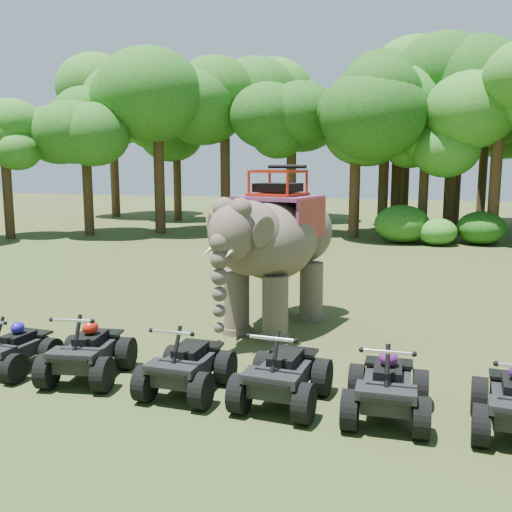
{
  "coord_description": "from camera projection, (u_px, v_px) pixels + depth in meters",
  "views": [
    {
      "loc": [
        3.49,
        -10.81,
        3.92
      ],
      "look_at": [
        0.0,
        1.2,
        1.9
      ],
      "focal_mm": 40.0,
      "sensor_mm": 36.0,
      "label": 1
    }
  ],
  "objects": [
    {
      "name": "tree_28",
      "position": [
        7.0,
        177.0,
        29.77
      ],
      "size": [
        4.59,
        4.59,
        6.55
      ],
      "primitive_type": null,
      "color": "#195114",
      "rests_on": "ground"
    },
    {
      "name": "tree_46",
      "position": [
        452.0,
        149.0,
        30.56
      ],
      "size": [
        6.63,
        6.63,
        9.47
      ],
      "primitive_type": null,
      "color": "#195114",
      "rests_on": "ground"
    },
    {
      "name": "tree_41",
      "position": [
        384.0,
        156.0,
        31.59
      ],
      "size": [
        6.12,
        6.12,
        8.74
      ],
      "primitive_type": null,
      "color": "#195114",
      "rests_on": "ground"
    },
    {
      "name": "tree_32",
      "position": [
        291.0,
        163.0,
        32.1
      ],
      "size": [
        5.54,
        5.54,
        7.92
      ],
      "primitive_type": null,
      "color": "#195114",
      "rests_on": "ground"
    },
    {
      "name": "atv_4",
      "position": [
        387.0,
        378.0,
        8.82
      ],
      "size": [
        1.31,
        1.77,
        1.29
      ],
      "primitive_type": null,
      "rotation": [
        0.0,
        0.0,
        0.02
      ],
      "color": "black",
      "rests_on": "ground"
    },
    {
      "name": "tree_2",
      "position": [
        497.0,
        159.0,
        27.46
      ],
      "size": [
        5.83,
        5.83,
        8.33
      ],
      "primitive_type": null,
      "color": "#195114",
      "rests_on": "ground"
    },
    {
      "name": "tree_1",
      "position": [
        424.0,
        177.0,
        29.74
      ],
      "size": [
        4.58,
        4.58,
        6.54
      ],
      "primitive_type": null,
      "color": "#195114",
      "rests_on": "ground"
    },
    {
      "name": "tree_0",
      "position": [
        356.0,
        152.0,
        30.26
      ],
      "size": [
        6.41,
        6.41,
        9.15
      ],
      "primitive_type": null,
      "color": "#195114",
      "rests_on": "ground"
    },
    {
      "name": "tree_29",
      "position": [
        87.0,
        164.0,
        31.18
      ],
      "size": [
        5.46,
        5.46,
        7.79
      ],
      "primitive_type": null,
      "color": "#195114",
      "rests_on": "ground"
    },
    {
      "name": "elephant",
      "position": [
        276.0,
        248.0,
        13.65
      ],
      "size": [
        3.08,
        4.97,
        3.88
      ],
      "primitive_type": null,
      "rotation": [
        0.0,
        0.0,
        -0.24
      ],
      "color": "#50423A",
      "rests_on": "ground"
    },
    {
      "name": "atv_2",
      "position": [
        187.0,
        357.0,
        9.82
      ],
      "size": [
        1.31,
        1.76,
        1.28
      ],
      "primitive_type": null,
      "rotation": [
        0.0,
        0.0,
        -0.03
      ],
      "color": "black",
      "rests_on": "ground"
    },
    {
      "name": "tree_37",
      "position": [
        457.0,
        144.0,
        31.38
      ],
      "size": [
        6.99,
        6.99,
        9.99
      ],
      "primitive_type": null,
      "color": "#195114",
      "rests_on": "ground"
    },
    {
      "name": "atv_0",
      "position": [
        13.0,
        342.0,
        10.86
      ],
      "size": [
        1.22,
        1.61,
        1.14
      ],
      "primitive_type": null,
      "rotation": [
        0.0,
        0.0,
        -0.07
      ],
      "color": "black",
      "rests_on": "ground"
    },
    {
      "name": "tree_31",
      "position": [
        225.0,
        152.0,
        33.4
      ],
      "size": [
        6.45,
        6.45,
        9.21
      ],
      "primitive_type": null,
      "color": "#195114",
      "rests_on": "ground"
    },
    {
      "name": "atv_3",
      "position": [
        283.0,
        365.0,
        9.35
      ],
      "size": [
        1.43,
        1.88,
        1.33
      ],
      "primitive_type": null,
      "rotation": [
        0.0,
        0.0,
        -0.07
      ],
      "color": "black",
      "rests_on": "ground"
    },
    {
      "name": "tree_33",
      "position": [
        113.0,
        143.0,
        42.01
      ],
      "size": [
        7.66,
        7.66,
        10.94
      ],
      "primitive_type": null,
      "color": "#195114",
      "rests_on": "ground"
    },
    {
      "name": "tree_39",
      "position": [
        177.0,
        162.0,
        39.22
      ],
      "size": [
        5.65,
        5.65,
        8.07
      ],
      "primitive_type": null,
      "color": "#195114",
      "rests_on": "ground"
    },
    {
      "name": "tree_36",
      "position": [
        397.0,
        158.0,
        32.11
      ],
      "size": [
        5.99,
        5.99,
        8.55
      ],
      "primitive_type": null,
      "color": "#195114",
      "rests_on": "ground"
    },
    {
      "name": "tree_40",
      "position": [
        484.0,
        156.0,
        37.42
      ],
      "size": [
        6.18,
        6.18,
        8.84
      ],
      "primitive_type": null,
      "color": "#195114",
      "rests_on": "ground"
    },
    {
      "name": "tree_44",
      "position": [
        406.0,
        147.0,
        36.05
      ],
      "size": [
        7.02,
        7.02,
        10.02
      ],
      "primitive_type": null,
      "color": "#195114",
      "rests_on": "ground"
    },
    {
      "name": "tree_42",
      "position": [
        291.0,
        144.0,
        40.45
      ],
      "size": [
        7.51,
        7.51,
        10.73
      ],
      "primitive_type": null,
      "color": "#195114",
      "rests_on": "ground"
    },
    {
      "name": "tree_30",
      "position": [
        158.0,
        145.0,
        31.84
      ],
      "size": [
        6.95,
        6.95,
        9.93
      ],
      "primitive_type": null,
      "color": "#195114",
      "rests_on": "ground"
    },
    {
      "name": "ground",
      "position": [
        240.0,
        355.0,
        11.84
      ],
      "size": [
        110.0,
        110.0,
        0.0
      ],
      "primitive_type": "plane",
      "color": "#47381E",
      "rests_on": "ground"
    },
    {
      "name": "atv_1",
      "position": [
        88.0,
        344.0,
        10.47
      ],
      "size": [
        1.52,
        1.92,
        1.3
      ],
      "primitive_type": null,
      "rotation": [
        0.0,
        0.0,
        0.14
      ],
      "color": "black",
      "rests_on": "ground"
    }
  ]
}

